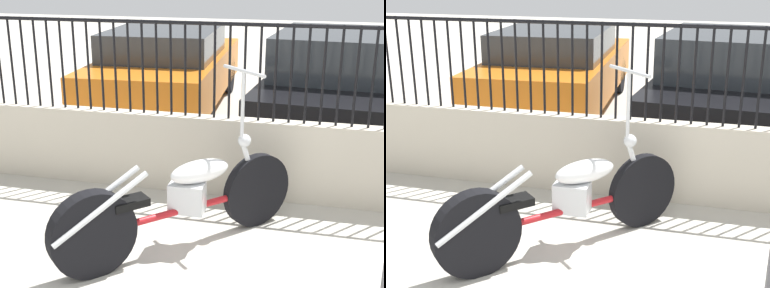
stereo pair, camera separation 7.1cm
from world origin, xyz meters
TOP-DOWN VIEW (x-y plane):
  - low_wall at (0.00, 2.80)m, footprint 8.55×0.18m
  - fence_railing at (-0.00, 2.80)m, footprint 8.55×0.04m
  - motorcycle_red at (-1.30, 1.57)m, footprint 1.61×1.64m
  - car_orange at (-2.58, 5.84)m, footprint 1.92×4.10m
  - car_black at (-0.00, 5.16)m, footprint 2.11×4.11m

SIDE VIEW (x-z plane):
  - low_wall at x=0.00m, z-range 0.00..0.78m
  - motorcycle_red at x=-1.30m, z-range -0.31..1.10m
  - car_orange at x=-2.58m, z-range 0.02..1.28m
  - car_black at x=0.00m, z-range 0.00..1.37m
  - fence_railing at x=0.00m, z-range 0.89..1.80m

